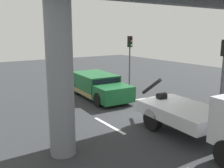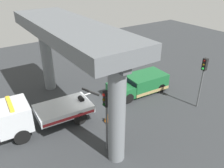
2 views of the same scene
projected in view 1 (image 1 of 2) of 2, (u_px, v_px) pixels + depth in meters
name	position (u px, v px, depth m)	size (l,w,h in m)	color
ground_plane	(145.00, 118.00, 13.45)	(60.00, 40.00, 0.10)	#2D3033
lane_stripe_west	(61.00, 98.00, 17.08)	(2.60, 0.16, 0.01)	silver
lane_stripe_mid	(109.00, 125.00, 12.20)	(2.60, 0.16, 0.01)	silver
tow_truck_white	(220.00, 118.00, 9.64)	(7.31, 2.75, 2.46)	silver
towed_van_green	(99.00, 86.00, 17.17)	(5.32, 2.49, 1.58)	#195B2D
overpass_structure	(170.00, 3.00, 11.11)	(3.60, 12.47, 6.82)	slate
traffic_light_near	(130.00, 49.00, 20.87)	(0.39, 0.32, 4.07)	#515456
traffic_light_far	(224.00, 59.00, 13.97)	(0.39, 0.32, 4.01)	#515456
traffic_cone_orange	(171.00, 105.00, 14.52)	(0.57, 0.57, 0.67)	orange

